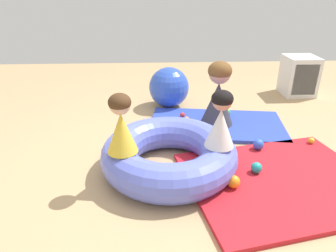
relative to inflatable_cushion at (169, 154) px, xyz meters
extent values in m
plane|color=tan|center=(0.06, 0.02, -0.16)|extent=(8.00, 8.00, 0.00)
cube|color=red|center=(0.92, -0.25, -0.14)|extent=(1.73, 1.50, 0.04)
cube|color=#2D47B7|center=(0.59, 0.90, -0.14)|extent=(1.63, 1.05, 0.04)
torus|color=#6070E5|center=(0.00, 0.00, 0.00)|extent=(1.19, 1.19, 0.32)
cone|color=yellow|center=(-0.38, -0.20, 0.32)|extent=(0.34, 0.34, 0.32)
sphere|color=#DBAD89|center=(-0.38, -0.20, 0.55)|extent=(0.16, 0.16, 0.16)
ellipsoid|color=#472D19|center=(-0.38, -0.20, 0.57)|extent=(0.17, 0.17, 0.14)
cone|color=white|center=(0.40, -0.14, 0.32)|extent=(0.33, 0.33, 0.32)
sphere|color=tan|center=(0.40, -0.14, 0.55)|extent=(0.16, 0.16, 0.16)
ellipsoid|color=black|center=(0.40, -0.14, 0.56)|extent=(0.17, 0.17, 0.13)
cone|color=#383842|center=(0.59, 0.90, 0.12)|extent=(0.44, 0.44, 0.48)
sphere|color=tan|center=(0.59, 0.90, 0.48)|extent=(0.24, 0.24, 0.24)
ellipsoid|color=brown|center=(0.59, 0.90, 0.50)|extent=(0.26, 0.26, 0.21)
sphere|color=orange|center=(0.50, -0.34, -0.07)|extent=(0.11, 0.11, 0.11)
sphere|color=pink|center=(0.34, 0.67, -0.07)|extent=(0.10, 0.10, 0.10)
sphere|color=blue|center=(0.89, 0.27, -0.07)|extent=(0.11, 0.11, 0.11)
sphere|color=red|center=(0.22, 1.09, -0.09)|extent=(0.06, 0.06, 0.06)
sphere|color=yellow|center=(1.46, 0.36, -0.09)|extent=(0.06, 0.06, 0.06)
sphere|color=teal|center=(0.74, -0.14, -0.07)|extent=(0.09, 0.09, 0.09)
sphere|color=green|center=(0.76, 1.10, -0.08)|extent=(0.09, 0.09, 0.09)
sphere|color=orange|center=(0.25, 0.95, -0.09)|extent=(0.06, 0.06, 0.06)
sphere|color=blue|center=(0.08, 1.56, 0.10)|extent=(0.53, 0.53, 0.53)
cube|color=silver|center=(2.00, 1.97, 0.12)|extent=(0.44, 0.44, 0.56)
cube|color=#2D2D33|center=(2.00, 1.85, 0.12)|extent=(0.34, 0.20, 0.44)
camera|label=1|loc=(-0.12, -2.37, 1.39)|focal=33.35mm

